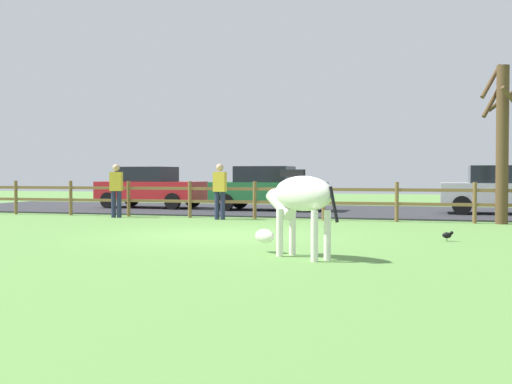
# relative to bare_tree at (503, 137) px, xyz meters

# --- Properties ---
(ground_plane) EXTENTS (60.00, 60.00, 0.00)m
(ground_plane) POSITION_rel_bare_tree_xyz_m (-6.21, -5.01, -2.32)
(ground_plane) COLOR #5B8C42
(parking_asphalt) EXTENTS (28.00, 7.40, 0.05)m
(parking_asphalt) POSITION_rel_bare_tree_xyz_m (-6.21, 4.29, -2.30)
(parking_asphalt) COLOR #2D2D33
(parking_asphalt) RESTS_ON ground_plane
(paddock_fence) EXTENTS (20.76, 0.11, 1.12)m
(paddock_fence) POSITION_rel_bare_tree_xyz_m (-6.88, -0.01, -1.68)
(paddock_fence) COLOR brown
(paddock_fence) RESTS_ON ground_plane
(bare_tree) EXTENTS (1.28, 1.28, 4.47)m
(bare_tree) POSITION_rel_bare_tree_xyz_m (0.00, 0.00, 0.00)
(bare_tree) COLOR #513A23
(bare_tree) RESTS_ON ground_plane
(zebra) EXTENTS (1.66, 1.30, 1.41)m
(zebra) POSITION_rel_bare_tree_xyz_m (-3.80, -8.22, -1.40)
(zebra) COLOR white
(zebra) RESTS_ON ground_plane
(crow_on_grass) EXTENTS (0.21, 0.10, 0.20)m
(crow_on_grass) POSITION_rel_bare_tree_xyz_m (-1.47, -4.98, -2.20)
(crow_on_grass) COLOR black
(crow_on_grass) RESTS_ON ground_plane
(parked_car_silver) EXTENTS (4.01, 1.90, 1.56)m
(parked_car_silver) POSITION_rel_bare_tree_xyz_m (0.40, 3.68, -1.48)
(parked_car_silver) COLOR #B7BABF
(parked_car_silver) RESTS_ON parking_asphalt
(parked_car_red) EXTENTS (4.10, 2.09, 1.56)m
(parked_car_red) POSITION_rel_bare_tree_xyz_m (-12.20, 4.08, -1.48)
(parked_car_red) COLOR red
(parked_car_red) RESTS_ON parking_asphalt
(parked_car_green) EXTENTS (4.01, 1.90, 1.56)m
(parked_car_green) POSITION_rel_bare_tree_xyz_m (-7.45, 3.68, -1.48)
(parked_car_green) COLOR #236B38
(parked_car_green) RESTS_ON parking_asphalt
(visitor_left_of_tree) EXTENTS (0.36, 0.23, 1.64)m
(visitor_left_of_tree) POSITION_rel_bare_tree_xyz_m (-7.80, -0.52, -1.42)
(visitor_left_of_tree) COLOR #232847
(visitor_left_of_tree) RESTS_ON ground_plane
(visitor_right_of_tree) EXTENTS (0.39, 0.28, 1.64)m
(visitor_right_of_tree) POSITION_rel_bare_tree_xyz_m (-11.13, -0.59, -1.42)
(visitor_right_of_tree) COLOR #232847
(visitor_right_of_tree) RESTS_ON ground_plane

